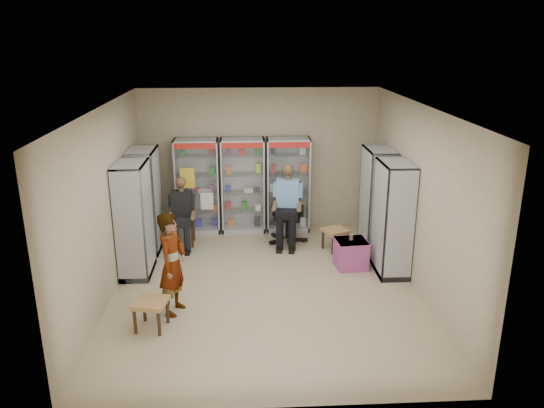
{
  "coord_description": "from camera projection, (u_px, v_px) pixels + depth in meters",
  "views": [
    {
      "loc": [
        -0.34,
        -8.01,
        4.07
      ],
      "look_at": [
        0.15,
        0.7,
        1.24
      ],
      "focal_mm": 35.0,
      "sensor_mm": 36.0,
      "label": 1
    }
  ],
  "objects": [
    {
      "name": "cabinet_right_near",
      "position": [
        393.0,
        219.0,
        9.17
      ],
      "size": [
        0.9,
        0.5,
        2.0
      ],
      "primitive_type": "cube",
      "rotation": [
        0.0,
        0.0,
        1.57
      ],
      "color": "#A3A4AA",
      "rests_on": "floor"
    },
    {
      "name": "cabinet_back_left",
      "position": [
        198.0,
        186.0,
        11.1
      ],
      "size": [
        0.9,
        0.5,
        2.0
      ],
      "primitive_type": "cube",
      "color": "#B2B3B9",
      "rests_on": "floor"
    },
    {
      "name": "standing_man",
      "position": [
        172.0,
        264.0,
        7.87
      ],
      "size": [
        0.55,
        0.67,
        1.59
      ],
      "primitive_type": "imported",
      "rotation": [
        0.0,
        0.0,
        1.24
      ],
      "color": "#949497",
      "rests_on": "floor"
    },
    {
      "name": "cabinet_right_far",
      "position": [
        377.0,
        200.0,
        10.21
      ],
      "size": [
        0.9,
        0.5,
        2.0
      ],
      "primitive_type": "cube",
      "rotation": [
        0.0,
        0.0,
        1.57
      ],
      "color": "#BABEC2",
      "rests_on": "floor"
    },
    {
      "name": "seated_shopkeeper",
      "position": [
        288.0,
        206.0,
        10.56
      ],
      "size": [
        0.61,
        0.78,
        1.54
      ],
      "primitive_type": null,
      "rotation": [
        0.0,
        0.0,
        -0.16
      ],
      "color": "#74A3E5",
      "rests_on": "floor"
    },
    {
      "name": "wooden_chair",
      "position": [
        183.0,
        222.0,
        10.55
      ],
      "size": [
        0.42,
        0.42,
        0.94
      ],
      "primitive_type": "cube",
      "color": "#2F2112",
      "rests_on": "floor"
    },
    {
      "name": "woven_stool_b",
      "position": [
        151.0,
        314.0,
        7.59
      ],
      "size": [
        0.52,
        0.52,
        0.44
      ],
      "primitive_type": "cube",
      "rotation": [
        0.0,
        0.0,
        -0.21
      ],
      "color": "#9B7241",
      "rests_on": "floor"
    },
    {
      "name": "cabinet_back_right",
      "position": [
        288.0,
        185.0,
        11.2
      ],
      "size": [
        0.9,
        0.5,
        2.0
      ],
      "primitive_type": "cube",
      "color": "silver",
      "rests_on": "floor"
    },
    {
      "name": "woven_stool_a",
      "position": [
        335.0,
        239.0,
        10.36
      ],
      "size": [
        0.57,
        0.57,
        0.43
      ],
      "primitive_type": "cube",
      "rotation": [
        0.0,
        0.0,
        0.44
      ],
      "color": "olive",
      "rests_on": "floor"
    },
    {
      "name": "pink_trunk",
      "position": [
        351.0,
        254.0,
        9.58
      ],
      "size": [
        0.58,
        0.56,
        0.52
      ],
      "primitive_type": "cube",
      "rotation": [
        0.0,
        0.0,
        0.09
      ],
      "color": "#A74383",
      "rests_on": "floor"
    },
    {
      "name": "cabinet_back_mid",
      "position": [
        243.0,
        186.0,
        11.15
      ],
      "size": [
        0.9,
        0.5,
        2.0
      ],
      "primitive_type": "cube",
      "color": "#A5A9AD",
      "rests_on": "floor"
    },
    {
      "name": "seated_customer",
      "position": [
        183.0,
        214.0,
        10.44
      ],
      "size": [
        0.44,
        0.6,
        1.34
      ],
      "primitive_type": null,
      "color": "black",
      "rests_on": "floor"
    },
    {
      "name": "room_shell",
      "position": [
        265.0,
        174.0,
        8.28
      ],
      "size": [
        5.02,
        6.02,
        3.01
      ],
      "color": "tan",
      "rests_on": "ground"
    },
    {
      "name": "office_chair",
      "position": [
        287.0,
        213.0,
        10.65
      ],
      "size": [
        0.76,
        0.76,
        1.21
      ],
      "primitive_type": "cube",
      "rotation": [
        0.0,
        0.0,
        -0.16
      ],
      "color": "black",
      "rests_on": "floor"
    },
    {
      "name": "tea_glass",
      "position": [
        351.0,
        237.0,
        9.52
      ],
      "size": [
        0.07,
        0.07,
        0.11
      ],
      "primitive_type": "cylinder",
      "color": "#5F2708",
      "rests_on": "pink_trunk"
    },
    {
      "name": "cabinet_left_far",
      "position": [
        145.0,
        200.0,
        10.16
      ],
      "size": [
        0.9,
        0.5,
        2.0
      ],
      "primitive_type": "cube",
      "rotation": [
        0.0,
        0.0,
        -1.57
      ],
      "color": "#ADAFB5",
      "rests_on": "floor"
    },
    {
      "name": "floor",
      "position": [
        266.0,
        287.0,
        8.88
      ],
      "size": [
        6.0,
        6.0,
        0.0
      ],
      "primitive_type": "plane",
      "color": "tan",
      "rests_on": "ground"
    },
    {
      "name": "cabinet_left_near",
      "position": [
        134.0,
        220.0,
        9.12
      ],
      "size": [
        0.9,
        0.5,
        2.0
      ],
      "primitive_type": "cube",
      "rotation": [
        0.0,
        0.0,
        -1.57
      ],
      "color": "silver",
      "rests_on": "floor"
    }
  ]
}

